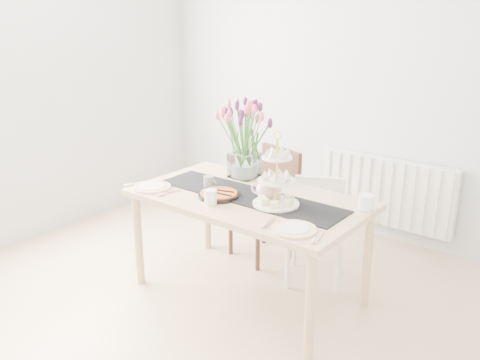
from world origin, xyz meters
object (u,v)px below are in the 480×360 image
Objects in this scene: dining_table at (249,207)px; tulip_vase at (244,128)px; chair_brown at (270,195)px; tart_tin at (219,195)px; plate_left at (152,187)px; mug_white at (211,197)px; chair_white at (317,222)px; mug_grey at (209,182)px; radiator at (386,192)px; cream_jug at (366,202)px; teapot at (266,190)px; cake_stand at (276,187)px; plate_right at (294,229)px.

dining_table is 2.31× the size of tulip_vase.
chair_brown reaches higher than tart_tin.
dining_table is at bearing 24.58° from plate_left.
tulip_vase is 0.70m from mug_white.
chair_white is at bearing 43.08° from plate_left.
chair_white is 0.89m from mug_grey.
radiator is 12.29× the size of mug_white.
radiator is at bearing 114.43° from cream_jug.
plate_left is at bearing -142.79° from mug_white.
radiator is 2.08m from plate_left.
tulip_vase reaches higher than cream_jug.
mug_white is (0.04, -0.13, 0.03)m from tart_tin.
chair_white reaches higher than dining_table.
plate_left reaches higher than radiator.
chair_white is 8.46× the size of mug_grey.
plate_left is at bearing -98.12° from chair_brown.
chair_white is 3.54× the size of teapot.
tart_tin is at bearing -145.20° from chair_white.
cream_jug reaches higher than tart_tin.
mug_grey is (-0.46, -0.06, -0.02)m from teapot.
cake_stand is (0.25, -0.03, 0.20)m from dining_table.
tulip_vase reaches higher than cake_stand.
mug_white is (0.18, -0.59, -0.33)m from tulip_vase.
mug_white is at bearing -65.61° from chair_brown.
chair_white is at bearing 90.30° from cake_stand.
mug_grey is 0.41m from plate_left.
plate_left is (-0.50, -0.16, -0.01)m from tart_tin.
radiator is at bearing 60.11° from plate_left.
teapot is at bearing -42.50° from chair_brown.
plate_right is at bearing 32.96° from mug_white.
radiator is 1.59m from cake_stand.
tulip_vase is 0.61m from teapot.
mug_grey is at bearing -159.20° from chair_white.
chair_white is at bearing 22.39° from tulip_vase.
cake_stand reaches higher than chair_white.
cake_stand is 2.05× the size of teapot.
mug_white is 0.66m from plate_right.
tulip_vase is (-0.53, -0.22, 0.69)m from chair_white.
cake_stand is 4.56× the size of mug_white.
chair_white reaches higher than radiator.
radiator is 1.54m from teapot.
mug_grey is (-0.32, -0.04, 0.12)m from dining_table.
tart_tin is at bearing 17.49° from plate_left.
cream_jug is (0.49, -0.28, 0.36)m from chair_white.
teapot is 2.39× the size of mug_grey.
tulip_vase is at bearing 106.45° from tart_tin.
dining_table is at bearing -52.83° from chair_brown.
mug_white is 0.37× the size of plate_right.
teapot reaches higher than mug_white.
cake_stand reaches higher than teapot.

